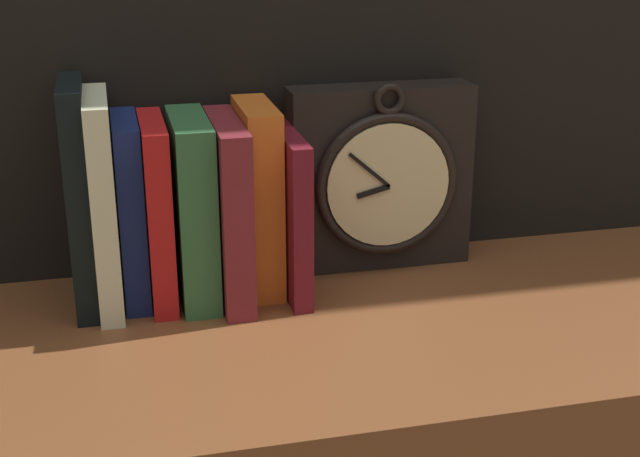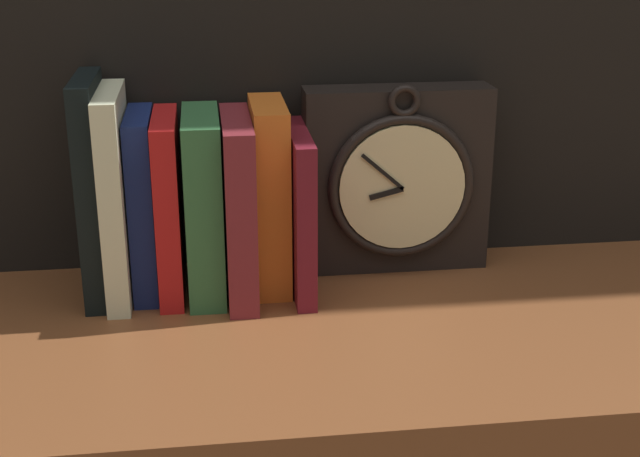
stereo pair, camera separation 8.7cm
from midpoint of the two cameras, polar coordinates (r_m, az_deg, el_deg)
The scene contains 9 objects.
clock at distance 1.04m, azimuth 1.49°, elevation 3.24°, with size 0.21×0.07×0.22m.
book_slot0_black at distance 0.97m, azimuth -17.65°, elevation 1.91°, with size 0.02×0.13×0.24m.
book_slot1_cream at distance 0.97m, azimuth -16.22°, elevation 1.55°, with size 0.02×0.14×0.23m.
book_slot2_navy at distance 0.98m, azimuth -14.54°, elevation 1.10°, with size 0.03×0.12×0.20m.
book_slot3_red at distance 0.97m, azimuth -12.92°, elevation 1.04°, with size 0.03×0.13×0.20m.
book_slot4_green at distance 0.97m, azimuth -10.69°, elevation 1.22°, with size 0.04×0.14×0.20m.
book_slot5_maroon at distance 0.97m, azimuth -8.44°, elevation 1.16°, with size 0.03×0.16×0.20m.
book_slot6_orange at distance 0.99m, azimuth -6.52°, elevation 1.95°, with size 0.04×0.12×0.21m.
book_slot7_maroon at distance 0.98m, azimuth -4.55°, elevation 1.04°, with size 0.02×0.15×0.18m.
Camera 1 is at (-0.19, -0.80, 1.33)m, focal length 50.00 mm.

